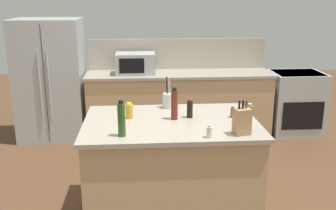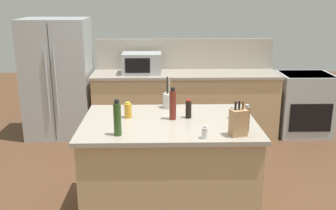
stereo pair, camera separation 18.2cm
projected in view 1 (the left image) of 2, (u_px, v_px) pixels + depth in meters
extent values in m
cube|color=tan|center=(179.00, 105.00, 5.85)|extent=(2.67, 0.62, 0.90)
cube|color=#9E9384|center=(179.00, 74.00, 5.72)|extent=(2.71, 0.66, 0.04)
cube|color=#B2A899|center=(177.00, 54.00, 5.95)|extent=(2.67, 0.03, 0.46)
cube|color=tan|center=(171.00, 170.00, 3.72)|extent=(1.52, 1.03, 0.90)
cube|color=#9E9384|center=(171.00, 123.00, 3.59)|extent=(1.58, 1.09, 0.04)
cube|color=#ADB2B7|center=(51.00, 80.00, 5.66)|extent=(0.93, 0.72, 1.72)
cube|color=#2D2D2D|center=(45.00, 85.00, 5.31)|extent=(0.01, 0.00, 1.63)
cylinder|color=#ADB2B7|center=(40.00, 86.00, 5.29)|extent=(0.02, 0.02, 0.95)
cylinder|color=#ADB2B7|center=(49.00, 85.00, 5.30)|extent=(0.02, 0.02, 0.95)
cube|color=#ADB2B7|center=(295.00, 102.00, 5.97)|extent=(0.76, 0.64, 0.92)
cube|color=black|center=(303.00, 116.00, 5.69)|extent=(0.61, 0.01, 0.41)
cube|color=black|center=(298.00, 73.00, 5.85)|extent=(0.68, 0.58, 0.02)
cube|color=#ADB2B7|center=(135.00, 63.00, 5.63)|extent=(0.56, 0.38, 0.30)
cube|color=black|center=(132.00, 66.00, 5.44)|extent=(0.35, 0.01, 0.21)
cube|color=#A87C54|center=(242.00, 122.00, 3.22)|extent=(0.15, 0.13, 0.22)
cylinder|color=black|center=(239.00, 105.00, 3.17)|extent=(0.02, 0.02, 0.07)
cylinder|color=black|center=(243.00, 105.00, 3.18)|extent=(0.02, 0.02, 0.07)
cylinder|color=brown|center=(246.00, 104.00, 3.19)|extent=(0.02, 0.02, 0.07)
cylinder|color=beige|center=(169.00, 101.00, 3.97)|extent=(0.12, 0.12, 0.15)
cylinder|color=olive|center=(170.00, 85.00, 3.94)|extent=(0.01, 0.05, 0.18)
cylinder|color=black|center=(167.00, 86.00, 3.93)|extent=(0.01, 0.05, 0.18)
cylinder|color=#B2B2B7|center=(169.00, 86.00, 3.91)|extent=(0.01, 0.03, 0.18)
cylinder|color=gold|center=(129.00, 111.00, 3.64)|extent=(0.07, 0.07, 0.13)
cylinder|color=gold|center=(129.00, 104.00, 3.62)|extent=(0.04, 0.04, 0.02)
cylinder|color=#B73D1E|center=(233.00, 113.00, 3.68)|extent=(0.05, 0.05, 0.08)
cylinder|color=black|center=(233.00, 108.00, 3.66)|extent=(0.03, 0.03, 0.02)
cylinder|color=brown|center=(249.00, 118.00, 3.32)|extent=(0.05, 0.05, 0.21)
cylinder|color=#B2B2B7|center=(250.00, 105.00, 3.29)|extent=(0.04, 0.04, 0.02)
cylinder|color=black|center=(190.00, 109.00, 3.66)|extent=(0.06, 0.06, 0.16)
cylinder|color=#B22319|center=(190.00, 100.00, 3.63)|extent=(0.04, 0.04, 0.02)
cylinder|color=#2D4C1E|center=(122.00, 120.00, 3.17)|extent=(0.06, 0.06, 0.27)
cylinder|color=black|center=(121.00, 102.00, 3.13)|extent=(0.04, 0.04, 0.03)
cylinder|color=silver|center=(209.00, 132.00, 3.16)|extent=(0.05, 0.05, 0.09)
cylinder|color=#B2B2B7|center=(209.00, 126.00, 3.14)|extent=(0.03, 0.03, 0.02)
cylinder|color=maroon|center=(174.00, 105.00, 3.59)|extent=(0.06, 0.06, 0.27)
cylinder|color=black|center=(174.00, 89.00, 3.55)|extent=(0.04, 0.04, 0.03)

